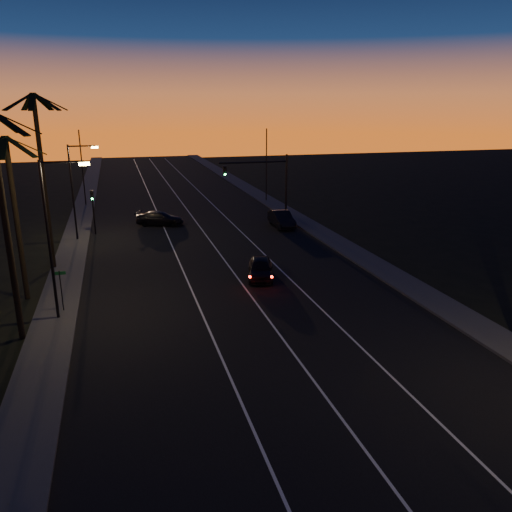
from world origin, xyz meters
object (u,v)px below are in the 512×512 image
object	(u,v)px
right_car	(282,219)
lead_car	(261,268)
signal_mast	(264,177)
cross_car	(160,218)

from	to	relation	value
right_car	lead_car	bearing A→B (deg)	-113.88
signal_mast	cross_car	distance (m)	11.36
lead_car	signal_mast	bearing A→B (deg)	72.64
right_car	cross_car	xyz separation A→B (m)	(-11.68, 3.98, -0.10)
lead_car	right_car	world-z (taller)	right_car
signal_mast	right_car	world-z (taller)	signal_mast
signal_mast	cross_car	xyz separation A→B (m)	(-10.38, 2.16, -4.08)
lead_car	right_car	bearing A→B (deg)	66.12
signal_mast	lead_car	distance (m)	17.45
lead_car	cross_car	bearing A→B (deg)	106.14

